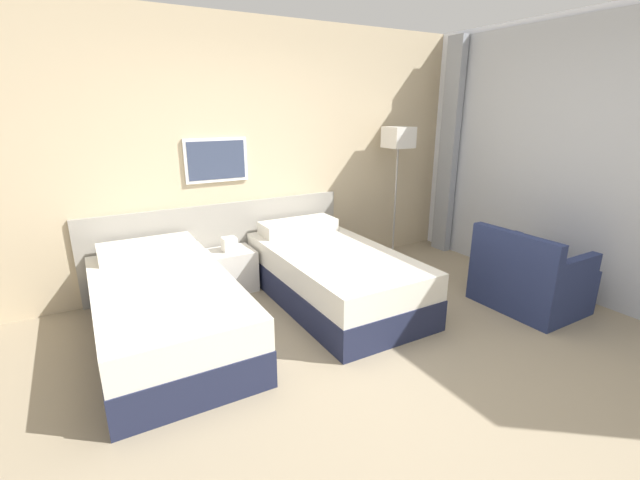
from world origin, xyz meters
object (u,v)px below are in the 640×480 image
(bed_near_window, at_px, (333,274))
(floor_lamp, at_px, (398,146))
(bed_near_door, at_px, (166,310))
(nightstand, at_px, (231,269))
(armchair, at_px, (529,280))

(bed_near_window, distance_m, floor_lamp, 1.85)
(bed_near_door, bearing_deg, nightstand, 43.22)
(nightstand, bearing_deg, bed_near_window, -43.22)
(bed_near_window, xyz_separation_m, floor_lamp, (1.30, 0.68, 1.13))
(bed_near_window, relative_size, nightstand, 3.46)
(bed_near_window, xyz_separation_m, nightstand, (-0.78, 0.74, -0.04))
(floor_lamp, relative_size, armchair, 1.84)
(floor_lamp, bearing_deg, nightstand, 178.38)
(bed_near_window, height_order, floor_lamp, floor_lamp)
(armchair, bearing_deg, nightstand, 51.72)
(bed_near_door, height_order, bed_near_window, same)
(bed_near_window, xyz_separation_m, armchair, (1.54, -1.04, -0.00))
(bed_near_door, relative_size, armchair, 2.24)
(nightstand, bearing_deg, bed_near_door, -136.78)
(bed_near_window, bearing_deg, bed_near_door, 180.00)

